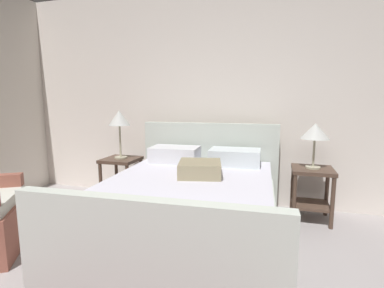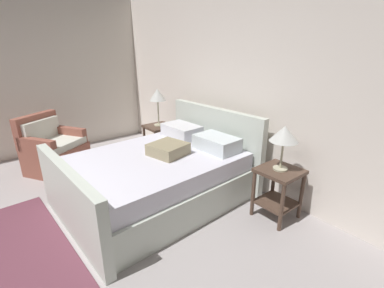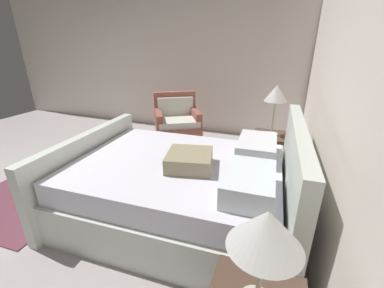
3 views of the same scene
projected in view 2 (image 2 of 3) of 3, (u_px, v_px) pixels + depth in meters
The scene contains 7 objects.
wall_back at pixel (248, 85), 3.64m from camera, with size 6.21×0.12×2.79m, color silver.
bed at pixel (159, 175), 3.47m from camera, with size 1.79×2.26×1.06m.
nightstand_right at pixel (278, 185), 3.09m from camera, with size 0.44×0.44×0.60m.
table_lamp_right at pixel (284, 135), 2.88m from camera, with size 0.30×0.30×0.50m.
nightstand_left at pixel (159, 136), 4.74m from camera, with size 0.44×0.44×0.60m.
table_lamp_left at pixel (158, 96), 4.50m from camera, with size 0.27×0.27×0.62m.
armchair at pixel (53, 150), 4.27m from camera, with size 1.00×0.99×0.90m.
Camera 2 is at (2.41, 0.48, 1.89)m, focal length 25.61 mm.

